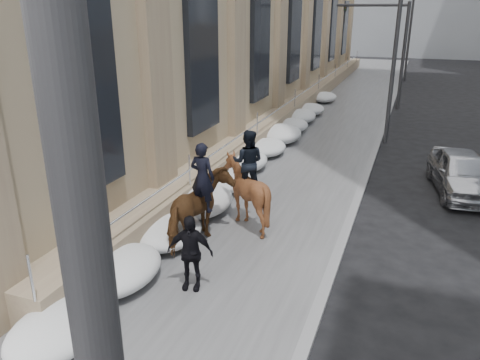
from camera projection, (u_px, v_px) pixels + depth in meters
The scene contains 12 objects.
ground at pixel (184, 303), 9.52m from camera, with size 140.00×140.00×0.00m, color black.
sidewalk at pixel (300, 160), 18.29m from camera, with size 5.00×80.00×0.12m, color #49494B.
curb at pixel (369, 167), 17.43m from camera, with size 0.24×80.00×0.12m, color slate.
streetlight_near at pixel (59, 306), 1.77m from camera, with size 1.71×0.24×8.00m.
streetlight_mid at pixel (393, 35), 19.34m from camera, with size 1.71×0.24×8.00m.
streetlight_far at pixel (409, 22), 36.92m from camera, with size 1.71×0.24×8.00m.
traffic_signal at pixel (388, 39), 26.79m from camera, with size 4.10×0.22×6.00m.
snow_bank at pixel (250, 160), 16.95m from camera, with size 1.70×18.10×0.76m.
mounted_horse_left at pixel (200, 207), 11.33m from camera, with size 1.13×2.20×2.57m.
mounted_horse_right at pixel (246, 187), 12.36m from camera, with size 1.76×1.91×2.60m.
pedestrian at pixel (190, 252), 9.56m from camera, with size 0.96×0.40×1.64m, color black.
car_silver at pixel (462, 172), 14.99m from camera, with size 1.62×4.03×1.37m, color #9E9FA5.
Camera 1 is at (3.90, -7.16, 5.64)m, focal length 35.00 mm.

